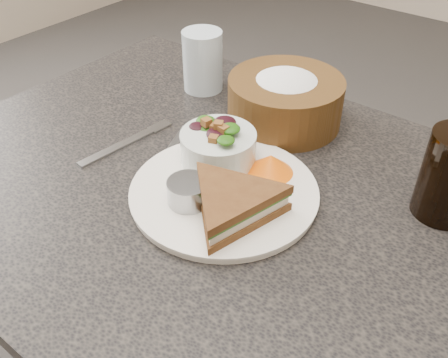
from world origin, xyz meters
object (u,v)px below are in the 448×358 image
Objects in this scene: bread_basket at (286,93)px; water_glass at (203,61)px; dinner_plate at (224,192)px; dressing_ramekin at (188,192)px; sandwich at (233,203)px; dining_table at (229,340)px; salad_bowl at (218,142)px.

bread_basket is 0.19m from water_glass.
dressing_ramekin is at bearing -112.27° from dinner_plate.
water_glass is (-0.21, 0.29, 0.03)m from dressing_ramekin.
sandwich is 2.78× the size of dressing_ramekin.
dining_table is at bearing 93.46° from dinner_plate.
dressing_ramekin is 0.36m from water_glass.
dining_table is at bearing 73.21° from dressing_ramekin.
sandwich is 0.28m from bread_basket.
water_glass is at bearing 135.16° from salad_bowl.
bread_basket is (-0.09, 0.26, 0.02)m from sandwich.
bread_basket is at bearing -2.64° from water_glass.
sandwich is at bearing -40.49° from dinner_plate.
sandwich is at bearing -71.65° from bread_basket.
bread_basket is at bearing 100.85° from dinner_plate.
dinner_plate is 0.33m from water_glass.
dining_table is 6.15× the size of sandwich.
dressing_ramekin is at bearing -106.79° from dining_table.
sandwich is at bearing -49.75° from dining_table.
dining_table is at bearing -78.62° from bread_basket.
salad_bowl is 1.97× the size of dressing_ramekin.
dinner_plate is at bearing 67.73° from dressing_ramekin.
bread_basket reaches higher than dinner_plate.
salad_bowl is at bearing -44.84° from water_glass.
water_glass is (-0.18, 0.18, 0.01)m from salad_bowl.
dining_table is 5.08× the size of bread_basket.
bread_basket is (0.01, 0.17, 0.01)m from salad_bowl.
dining_table is at bearing -35.05° from salad_bowl.
sandwich is 0.39m from water_glass.
bread_basket is at bearing 94.49° from dressing_ramekin.
sandwich is 0.13m from salad_bowl.
sandwich is (0.04, -0.05, 0.41)m from dining_table.
salad_bowl is 0.59× the size of bread_basket.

